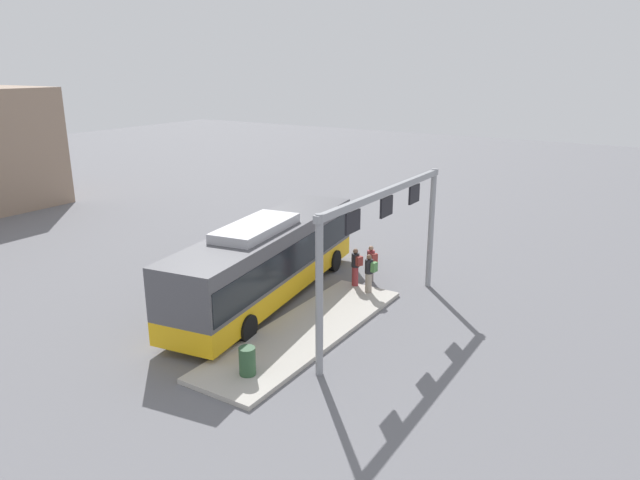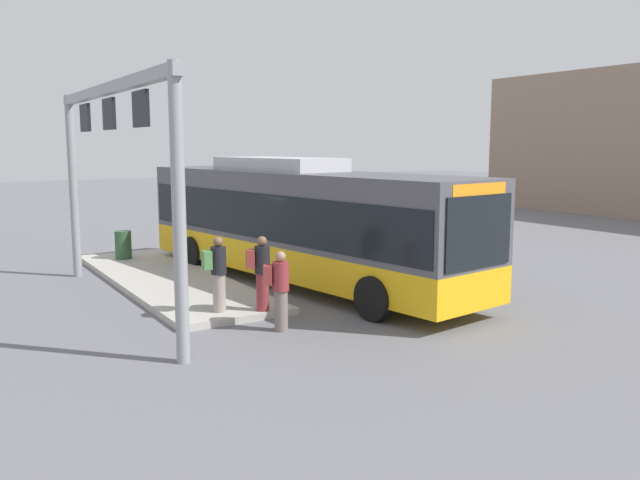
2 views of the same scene
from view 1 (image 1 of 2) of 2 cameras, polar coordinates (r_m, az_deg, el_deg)
ground_plane at (r=24.40m, az=-5.00°, el=-5.69°), size 120.00×120.00×0.00m
platform_curb at (r=21.26m, az=-1.40°, el=-8.94°), size 10.00×2.80×0.16m
bus_main at (r=23.76m, az=-5.12°, el=-1.65°), size 12.25×4.23×3.46m
person_boarding at (r=25.86m, az=5.05°, el=-2.25°), size 0.53×0.61×1.67m
person_waiting_near at (r=24.21m, az=4.88°, el=-3.20°), size 0.38×0.55×1.67m
person_waiting_mid at (r=24.92m, az=3.54°, el=-2.58°), size 0.48×0.60×1.67m
platform_sign_gantry at (r=20.91m, az=6.49°, el=1.29°), size 9.34×0.24×5.20m
trash_bin at (r=18.31m, az=-7.16°, el=-11.73°), size 0.52×0.52×0.90m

